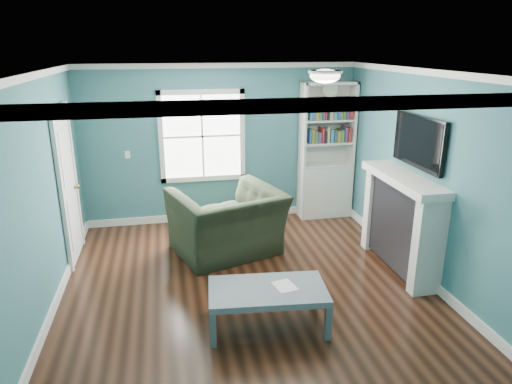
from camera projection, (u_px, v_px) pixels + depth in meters
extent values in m
plane|color=black|center=(249.00, 290.00, 5.60)|extent=(5.00, 5.00, 0.00)
plane|color=#326F72|center=(221.00, 144.00, 7.53)|extent=(4.50, 0.00, 4.50)
plane|color=#326F72|center=(320.00, 307.00, 2.87)|extent=(4.50, 0.00, 4.50)
plane|color=#326F72|center=(37.00, 202.00, 4.78)|extent=(0.00, 5.00, 5.00)
plane|color=#326F72|center=(427.00, 178.00, 5.62)|extent=(0.00, 5.00, 5.00)
plane|color=white|center=(247.00, 72.00, 4.80)|extent=(5.00, 5.00, 0.00)
cube|color=white|center=(223.00, 215.00, 7.90)|extent=(4.50, 0.03, 0.12)
cube|color=white|center=(55.00, 305.00, 5.16)|extent=(0.03, 5.00, 0.12)
cube|color=white|center=(415.00, 269.00, 6.00)|extent=(0.03, 5.00, 0.12)
cube|color=white|center=(219.00, 66.00, 7.12)|extent=(4.50, 0.04, 0.08)
cube|color=white|center=(328.00, 105.00, 2.50)|extent=(4.50, 0.04, 0.08)
cube|color=white|center=(20.00, 79.00, 4.39)|extent=(0.04, 5.00, 0.08)
cube|color=white|center=(438.00, 73.00, 5.23)|extent=(0.04, 5.00, 0.08)
cube|color=white|center=(202.00, 136.00, 7.42)|extent=(1.24, 0.01, 1.34)
cube|color=white|center=(161.00, 138.00, 7.29)|extent=(0.08, 0.06, 1.50)
cube|color=white|center=(242.00, 135.00, 7.53)|extent=(0.08, 0.06, 1.50)
cube|color=white|center=(204.00, 178.00, 7.63)|extent=(1.40, 0.06, 0.08)
cube|color=white|center=(201.00, 92.00, 7.19)|extent=(1.40, 0.06, 0.08)
cube|color=white|center=(202.00, 136.00, 7.41)|extent=(1.24, 0.03, 0.03)
cube|color=white|center=(202.00, 136.00, 7.41)|extent=(0.03, 0.03, 1.34)
cube|color=silver|center=(324.00, 191.00, 7.93)|extent=(0.90, 0.35, 0.90)
cube|color=silver|center=(303.00, 126.00, 7.50)|extent=(0.04, 0.35, 1.40)
cube|color=silver|center=(352.00, 124.00, 7.66)|extent=(0.04, 0.35, 1.40)
cube|color=silver|center=(324.00, 123.00, 7.73)|extent=(0.90, 0.02, 1.40)
cube|color=silver|center=(330.00, 83.00, 7.37)|extent=(0.90, 0.35, 0.04)
cube|color=silver|center=(326.00, 164.00, 7.79)|extent=(0.84, 0.33, 0.03)
cube|color=silver|center=(327.00, 143.00, 7.67)|extent=(0.84, 0.33, 0.03)
cube|color=silver|center=(328.00, 120.00, 7.55)|extent=(0.84, 0.33, 0.03)
cube|color=silver|center=(329.00, 98.00, 7.44)|extent=(0.84, 0.33, 0.03)
cube|color=#264C8C|center=(327.00, 136.00, 7.61)|extent=(0.70, 0.25, 0.22)
cube|color=olive|center=(329.00, 113.00, 7.50)|extent=(0.70, 0.25, 0.22)
cylinder|color=beige|center=(330.00, 89.00, 7.35)|extent=(0.26, 0.06, 0.26)
cube|color=black|center=(402.00, 226.00, 5.99)|extent=(0.30, 1.20, 1.10)
cube|color=black|center=(399.00, 240.00, 6.05)|extent=(0.22, 0.65, 0.70)
cube|color=silver|center=(428.00, 247.00, 5.36)|extent=(0.36, 0.16, 1.20)
cube|color=silver|center=(378.00, 209.00, 6.61)|extent=(0.36, 0.16, 1.20)
cube|color=silver|center=(404.00, 179.00, 5.78)|extent=(0.44, 1.58, 0.10)
cube|color=black|center=(419.00, 141.00, 5.67)|extent=(0.06, 1.10, 0.65)
cube|color=silver|center=(68.00, 188.00, 6.17)|extent=(0.04, 0.80, 2.05)
cube|color=white|center=(62.00, 198.00, 5.76)|extent=(0.05, 0.08, 2.13)
cube|color=white|center=(75.00, 179.00, 6.59)|extent=(0.05, 0.08, 2.13)
cube|color=white|center=(58.00, 109.00, 5.85)|extent=(0.05, 0.98, 0.08)
sphere|color=#BF8C3F|center=(77.00, 186.00, 6.49)|extent=(0.07, 0.07, 0.07)
ellipsoid|color=white|center=(325.00, 76.00, 5.08)|extent=(0.34, 0.34, 0.15)
cylinder|color=white|center=(325.00, 72.00, 5.06)|extent=(0.38, 0.38, 0.03)
cube|color=white|center=(128.00, 155.00, 7.27)|extent=(0.08, 0.01, 0.12)
imported|color=black|center=(227.00, 212.00, 6.42)|extent=(1.65, 1.34, 1.25)
cube|color=#4B545A|center=(213.00, 330.00, 4.50)|extent=(0.07, 0.07, 0.38)
cube|color=#4B545A|center=(328.00, 323.00, 4.61)|extent=(0.07, 0.07, 0.38)
cube|color=#4B545A|center=(212.00, 298.00, 5.07)|extent=(0.07, 0.07, 0.38)
cube|color=#4B545A|center=(315.00, 292.00, 5.18)|extent=(0.07, 0.07, 0.38)
cube|color=slate|center=(268.00, 291.00, 4.77)|extent=(1.29, 0.79, 0.07)
cube|color=white|center=(285.00, 286.00, 4.81)|extent=(0.25, 0.30, 0.00)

